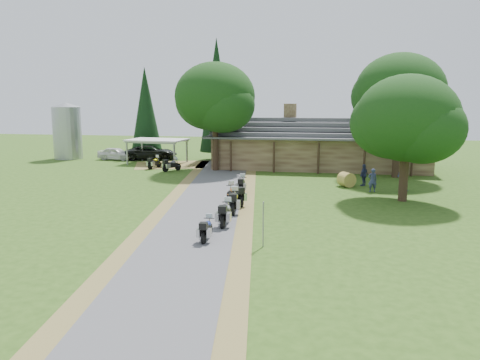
% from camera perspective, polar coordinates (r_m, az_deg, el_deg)
% --- Properties ---
extents(ground, '(120.00, 120.00, 0.00)m').
position_cam_1_polar(ground, '(24.44, -5.65, -5.82)').
color(ground, '#2B4A14').
rests_on(ground, ground).
extents(driveway, '(51.95, 51.95, 0.00)m').
position_cam_1_polar(driveway, '(28.30, -4.40, -3.65)').
color(driveway, '#4F4F51').
rests_on(driveway, ground).
extents(lodge, '(21.40, 9.40, 4.90)m').
position_cam_1_polar(lodge, '(46.80, 9.66, 4.56)').
color(lodge, brown).
rests_on(lodge, ground).
extents(silo, '(3.11, 3.11, 6.27)m').
position_cam_1_polar(silo, '(56.21, -20.32, 5.64)').
color(silo, gray).
rests_on(silo, ground).
extents(carport, '(6.17, 4.41, 2.53)m').
position_cam_1_polar(carport, '(49.68, -10.03, 3.47)').
color(carport, silver).
rests_on(carport, ground).
extents(car_white_sedan, '(2.85, 5.50, 1.76)m').
position_cam_1_polar(car_white_sedan, '(53.52, -14.87, 3.31)').
color(car_white_sedan, silver).
rests_on(car_white_sedan, ground).
extents(car_dark_suv, '(4.19, 6.64, 2.36)m').
position_cam_1_polar(car_dark_suv, '(52.97, -10.77, 3.73)').
color(car_dark_suv, black).
rests_on(car_dark_suv, ground).
extents(motorcycle_row_a, '(0.58, 1.69, 1.15)m').
position_cam_1_polar(motorcycle_row_a, '(22.16, -4.06, -5.88)').
color(motorcycle_row_a, navy).
rests_on(motorcycle_row_a, ground).
extents(motorcycle_row_b, '(0.69, 2.02, 1.37)m').
position_cam_1_polar(motorcycle_row_b, '(24.72, -1.74, -3.95)').
color(motorcycle_row_b, '#A2A5AA').
rests_on(motorcycle_row_b, ground).
extents(motorcycle_row_c, '(0.91, 2.15, 1.43)m').
position_cam_1_polar(motorcycle_row_c, '(27.45, -0.72, -2.51)').
color(motorcycle_row_c, '#ECA800').
rests_on(motorcycle_row_c, ground).
extents(motorcycle_row_d, '(1.74, 2.10, 1.42)m').
position_cam_1_polar(motorcycle_row_d, '(29.43, -0.63, -1.68)').
color(motorcycle_row_d, '#CC6C20').
rests_on(motorcycle_row_d, ground).
extents(motorcycle_row_e, '(0.76, 1.94, 1.30)m').
position_cam_1_polar(motorcycle_row_e, '(33.16, 0.23, -0.50)').
color(motorcycle_row_e, black).
rests_on(motorcycle_row_e, ground).
extents(motorcycle_carport_a, '(1.02, 1.88, 1.23)m').
position_cam_1_polar(motorcycle_carport_a, '(45.99, -10.40, 2.15)').
color(motorcycle_carport_a, '#C4BD05').
rests_on(motorcycle_carport_a, ground).
extents(motorcycle_carport_b, '(1.52, 1.90, 1.28)m').
position_cam_1_polar(motorcycle_carport_b, '(43.98, -8.33, 1.90)').
color(motorcycle_carport_b, slate).
rests_on(motorcycle_carport_b, ground).
extents(person_a, '(0.62, 0.48, 2.00)m').
position_cam_1_polar(person_a, '(34.87, 15.86, 0.21)').
color(person_a, navy).
rests_on(person_a, ground).
extents(person_b, '(0.78, 0.75, 2.23)m').
position_cam_1_polar(person_b, '(36.02, 19.26, 0.52)').
color(person_b, navy).
rests_on(person_b, ground).
extents(person_c, '(0.66, 0.70, 1.99)m').
position_cam_1_polar(person_c, '(37.16, 14.88, 0.82)').
color(person_c, navy).
rests_on(person_c, ground).
extents(hay_bale, '(1.47, 1.44, 1.10)m').
position_cam_1_polar(hay_bale, '(36.56, 12.86, 0.05)').
color(hay_bale, olive).
rests_on(hay_bale, ground).
extents(sign_post, '(0.38, 0.06, 2.09)m').
position_cam_1_polar(sign_post, '(20.98, 2.85, -5.43)').
color(sign_post, gray).
rests_on(sign_post, ground).
extents(oak_lodge_left, '(7.39, 7.39, 11.08)m').
position_cam_1_polar(oak_lodge_left, '(43.58, -3.05, 8.39)').
color(oak_lodge_left, '#113510').
rests_on(oak_lodge_left, ground).
extents(oak_lodge_right, '(7.38, 7.38, 11.77)m').
position_cam_1_polar(oak_lodge_right, '(41.76, 18.82, 8.31)').
color(oak_lodge_right, '#113510').
rests_on(oak_lodge_right, ground).
extents(oak_driveway, '(6.54, 6.54, 8.72)m').
position_cam_1_polar(oak_driveway, '(31.93, 19.60, 5.26)').
color(oak_driveway, '#113510').
rests_on(oak_driveway, ground).
extents(cedar_near, '(3.81, 3.81, 13.13)m').
position_cam_1_polar(cedar_near, '(51.28, -2.84, 9.73)').
color(cedar_near, black).
rests_on(cedar_near, ground).
extents(cedar_far, '(3.44, 3.44, 10.35)m').
position_cam_1_polar(cedar_far, '(55.58, -11.42, 8.11)').
color(cedar_far, black).
rests_on(cedar_far, ground).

